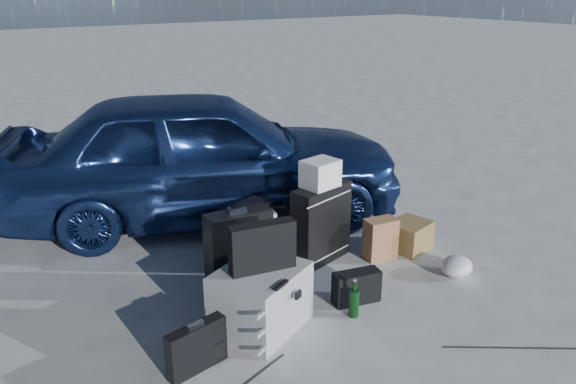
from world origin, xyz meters
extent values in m
plane|color=beige|center=(0.00, 0.00, 0.00)|extent=(60.00, 60.00, 0.00)
imported|color=navy|center=(-0.05, 2.10, 0.65)|extent=(4.10, 2.87, 1.30)
cube|color=#A1A3A6|center=(-0.61, 0.13, 0.22)|extent=(0.74, 0.69, 0.43)
cube|color=black|center=(-0.59, 0.13, 0.60)|extent=(0.45, 0.19, 0.33)
cube|color=black|center=(-1.17, -0.05, 0.15)|extent=(0.40, 0.16, 0.31)
cube|color=black|center=(-0.49, 0.64, 0.32)|extent=(0.51, 0.20, 0.65)
cube|color=black|center=(0.32, 0.69, 0.33)|extent=(0.59, 0.33, 0.67)
cube|color=silver|center=(0.30, 0.69, 0.78)|extent=(0.31, 0.27, 0.22)
cube|color=black|center=(-0.12, 1.06, 0.18)|extent=(0.76, 0.41, 0.36)
cube|color=silver|center=(-0.12, 1.08, 0.39)|extent=(0.42, 0.35, 0.06)
cube|color=black|center=(-0.11, 1.08, 0.46)|extent=(0.36, 0.31, 0.06)
cube|color=#9F6B45|center=(0.77, 0.44, 0.18)|extent=(0.29, 0.20, 0.36)
cube|color=brown|center=(1.10, 0.43, 0.13)|extent=(0.40, 0.37, 0.26)
ellipsoid|color=silver|center=(1.07, -0.14, 0.08)|extent=(0.35, 0.33, 0.16)
cube|color=black|center=(0.14, 0.00, 0.12)|extent=(0.37, 0.21, 0.24)
cylinder|color=black|center=(0.00, -0.13, 0.14)|extent=(0.09, 0.09, 0.28)
camera|label=1|loc=(-2.29, -2.72, 2.22)|focal=35.00mm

